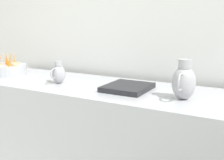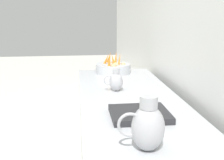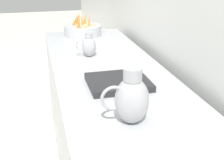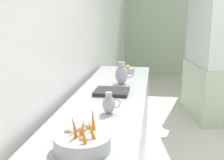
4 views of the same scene
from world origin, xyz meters
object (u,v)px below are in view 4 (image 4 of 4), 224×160
(metal_pitcher_short, at_px, (109,104))
(support_column, at_px, (194,23))
(vegetable_colander, at_px, (82,141))
(orange_bowl, at_px, (127,70))
(metal_pitcher_tall, at_px, (122,74))

(metal_pitcher_short, distance_m, support_column, 4.40)
(vegetable_colander, distance_m, orange_bowl, 2.27)
(vegetable_colander, height_order, orange_bowl, vegetable_colander)
(orange_bowl, distance_m, metal_pitcher_tall, 0.64)
(vegetable_colander, relative_size, orange_bowl, 1.69)
(orange_bowl, bearing_deg, metal_pitcher_short, -89.67)
(orange_bowl, distance_m, support_column, 2.89)
(support_column, bearing_deg, vegetable_colander, -104.04)
(metal_pitcher_short, bearing_deg, orange_bowl, 90.33)
(metal_pitcher_tall, height_order, support_column, support_column)
(metal_pitcher_tall, bearing_deg, vegetable_colander, -91.62)
(metal_pitcher_tall, bearing_deg, orange_bowl, 89.87)
(orange_bowl, relative_size, metal_pitcher_short, 1.15)
(orange_bowl, height_order, metal_pitcher_short, metal_pitcher_short)
(vegetable_colander, height_order, metal_pitcher_tall, metal_pitcher_tall)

